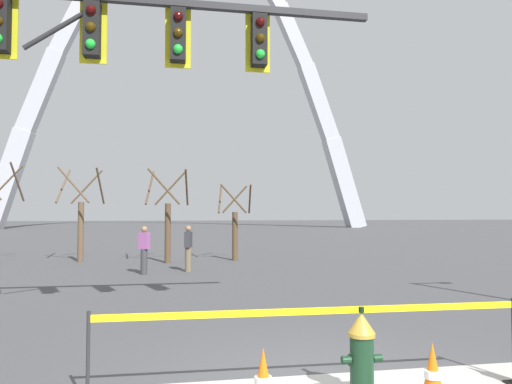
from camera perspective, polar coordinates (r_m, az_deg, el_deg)
The scene contains 10 objects.
fire_hydrant at distance 5.65m, azimuth 12.58°, elevation -18.57°, with size 0.46×0.48×0.99m.
caution_tape_barrier at distance 5.65m, azimuth 7.25°, elevation -16.41°, with size 5.00×0.12×1.00m.
traffic_cone_by_hydrant at distance 5.41m, azimuth 20.51°, elevation -20.41°, with size 0.36×0.36×0.73m.
traffic_signal_gantry at distance 8.56m, azimuth -22.04°, elevation 13.75°, with size 7.82×0.44×6.00m.
monument_arch at distance 65.00m, azimuth -8.34°, elevation 12.78°, with size 49.33×2.19×43.56m.
tree_left_mid at distance 21.04m, azimuth -20.34°, elevation -3.18°, with size 1.80×1.81×3.90m.
tree_center_left at distance 19.65m, azimuth -10.58°, elevation -3.49°, with size 1.76×1.77×3.80m.
tree_center_right at distance 20.40m, azimuth -2.56°, elevation -4.18°, with size 1.52×1.53×3.25m.
pedestrian_walking_left at distance 16.66m, azimuth -8.16°, elevation -6.68°, with size 0.30×0.39×1.59m.
pedestrian_standing_center at distance 16.20m, azimuth -13.32°, elevation -6.76°, with size 0.39×0.34×1.59m.
Camera 1 is at (-1.75, -5.44, 2.03)m, focal length 33.24 mm.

